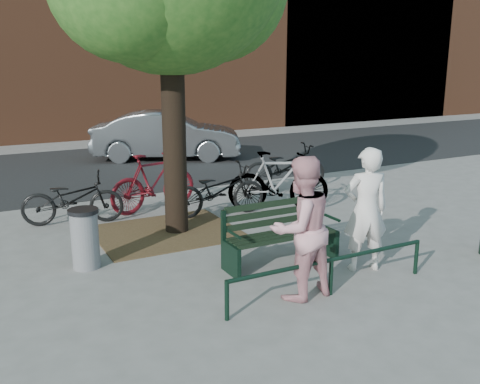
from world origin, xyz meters
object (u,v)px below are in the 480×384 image
park_bench (279,232)px  bicycle_c (218,190)px  parked_car (167,136)px  litter_bin (85,238)px  person_left (366,210)px  person_right (301,228)px

park_bench → bicycle_c: bicycle_c is taller
parked_car → litter_bin: bearing=176.7°
park_bench → person_left: 1.31m
park_bench → parked_car: size_ratio=0.40×
person_left → litter_bin: (-3.54, 1.94, -0.45)m
litter_bin → bicycle_c: size_ratio=0.46×
person_left → parked_car: person_left is taller
bicycle_c → parked_car: 6.28m
person_left → litter_bin: size_ratio=2.02×
person_right → litter_bin: 3.20m
parked_car → person_right: bearing=-165.9°
person_left → bicycle_c: (-0.68, 3.46, -0.40)m
person_left → parked_car: size_ratio=0.41×
person_right → litter_bin: size_ratio=2.06×
park_bench → litter_bin: bearing=156.1°
person_right → parked_car: (1.89, 9.96, -0.19)m
park_bench → bicycle_c: 2.68m
person_left → bicycle_c: 3.55m
person_right → litter_bin: person_right is taller
parked_car → park_bench: bearing=-164.8°
park_bench → parked_car: (1.50, 8.83, 0.25)m
litter_bin → bicycle_c: 3.25m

